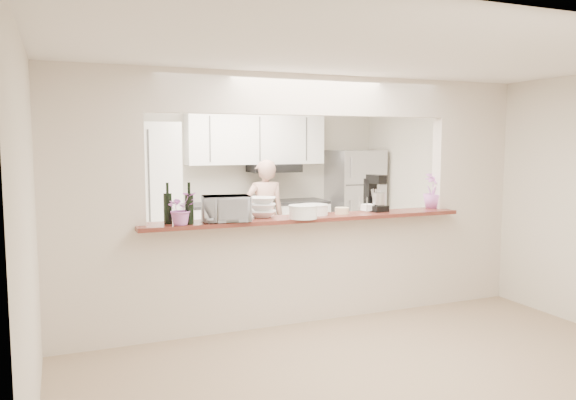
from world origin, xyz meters
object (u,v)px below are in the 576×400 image
refrigerator (355,204)px  person (265,215)px  toaster_oven (226,209)px  stand_mixer (375,195)px

refrigerator → person: refrigerator is taller
toaster_oven → person: (1.26, 2.40, -0.42)m
refrigerator → stand_mixer: (-1.20, -2.59, 0.42)m
person → refrigerator: bearing=-163.0°
toaster_oven → stand_mixer: stand_mixer is taller
toaster_oven → stand_mixer: (1.72, 0.16, 0.06)m
refrigerator → stand_mixer: 2.88m
toaster_oven → stand_mixer: 1.72m
toaster_oven → refrigerator: bearing=50.8°
person → stand_mixer: bearing=106.5°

